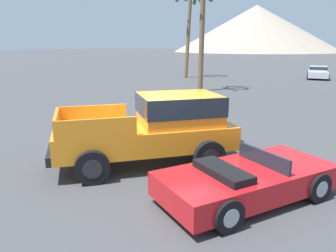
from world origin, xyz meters
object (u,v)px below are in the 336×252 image
object	(u,v)px
orange_pickup_truck	(158,126)
palm_tree_short	(202,7)
red_convertible_car	(247,180)
parked_car_silver	(318,72)
palm_tree_leaning	(188,10)

from	to	relation	value
orange_pickup_truck	palm_tree_short	bearing A→B (deg)	154.48
orange_pickup_truck	red_convertible_car	bearing A→B (deg)	26.44
parked_car_silver	palm_tree_leaning	size ratio (longest dim) A/B	0.54
orange_pickup_truck	palm_tree_leaning	bearing A→B (deg)	159.51
orange_pickup_truck	palm_tree_short	world-z (taller)	palm_tree_short
parked_car_silver	palm_tree_leaning	distance (m)	14.12
palm_tree_short	parked_car_silver	bearing A→B (deg)	74.51
orange_pickup_truck	palm_tree_short	xyz separation A→B (m)	(-7.43, 13.10, 4.64)
palm_tree_leaning	orange_pickup_truck	bearing A→B (deg)	-55.40
red_convertible_car	parked_car_silver	size ratio (longest dim) A/B	0.95
red_convertible_car	orange_pickup_truck	bearing A→B (deg)	-167.02
red_convertible_car	palm_tree_leaning	world-z (taller)	palm_tree_leaning
red_convertible_car	palm_tree_short	xyz separation A→B (m)	(-10.42, 13.54, 5.31)
orange_pickup_truck	red_convertible_car	world-z (taller)	orange_pickup_truck
parked_car_silver	palm_tree_short	xyz separation A→B (m)	(-4.02, -14.50, 5.14)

